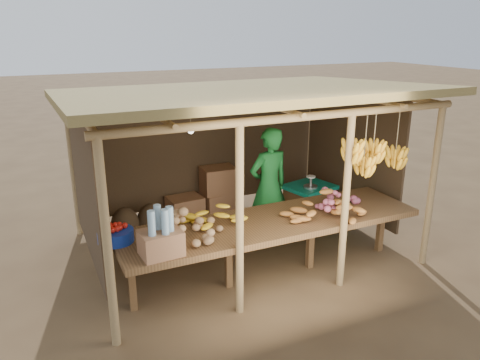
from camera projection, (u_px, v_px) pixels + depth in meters
name	position (u px, v px, depth m)	size (l,w,h in m)	color
ground	(240.00, 247.00, 6.96)	(60.00, 60.00, 0.00)	brown
stall_structure	(243.00, 118.00, 6.46)	(4.70, 3.50, 2.43)	#9C7D50
counter	(272.00, 224.00, 5.91)	(3.90, 1.05, 0.80)	brown
potato_heap	(183.00, 227.00, 5.24)	(1.03, 0.62, 0.37)	#9B7650
sweet_potato_heap	(328.00, 205.00, 5.89)	(0.94, 0.56, 0.36)	#B9732F
onion_heap	(332.00, 196.00, 6.21)	(0.89, 0.53, 0.36)	#C7607D
banana_pile	(214.00, 210.00, 5.73)	(0.67, 0.40, 0.35)	yellow
tomato_basin	(116.00, 235.00, 5.27)	(0.40, 0.40, 0.21)	navy
bottle_box	(160.00, 237.00, 4.93)	(0.45, 0.37, 0.54)	#966443
vendor	(269.00, 186.00, 6.87)	(0.64, 0.42, 1.77)	#176A28
tarp_crate	(309.00, 203.00, 7.69)	(0.85, 0.78, 0.87)	brown
carton_stack	(208.00, 198.00, 7.86)	(1.16, 0.45, 0.87)	#966443
burlap_sacks	(138.00, 221.00, 7.23)	(0.85, 0.45, 0.60)	#473421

